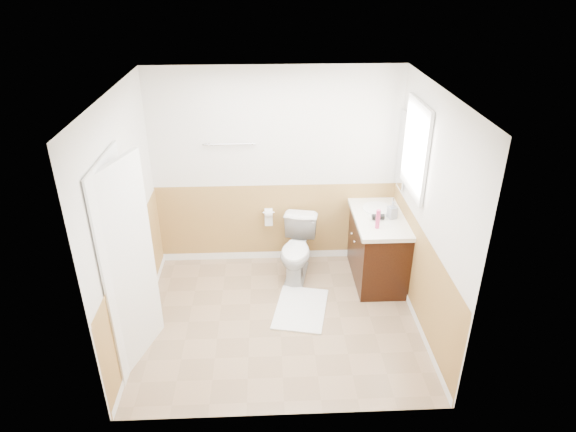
{
  "coord_description": "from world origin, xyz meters",
  "views": [
    {
      "loc": [
        -0.11,
        -4.4,
        3.54
      ],
      "look_at": [
        0.1,
        0.25,
        1.15
      ],
      "focal_mm": 31.31,
      "sensor_mm": 36.0,
      "label": 1
    }
  ],
  "objects_px": {
    "toilet": "(297,250)",
    "lotion_bottle": "(378,219)",
    "soap_dispenser": "(393,210)",
    "bath_mat": "(301,309)",
    "vanity_cabinet": "(377,248)"
  },
  "relations": [
    {
      "from": "toilet",
      "to": "lotion_bottle",
      "type": "xyz_separation_m",
      "value": [
        0.87,
        -0.36,
        0.59
      ]
    },
    {
      "from": "soap_dispenser",
      "to": "toilet",
      "type": "bearing_deg",
      "value": 173.2
    },
    {
      "from": "toilet",
      "to": "lotion_bottle",
      "type": "height_order",
      "value": "lotion_bottle"
    },
    {
      "from": "soap_dispenser",
      "to": "lotion_bottle",
      "type": "bearing_deg",
      "value": -133.32
    },
    {
      "from": "lotion_bottle",
      "to": "soap_dispenser",
      "type": "height_order",
      "value": "lotion_bottle"
    },
    {
      "from": "toilet",
      "to": "bath_mat",
      "type": "xyz_separation_m",
      "value": [
        -0.0,
        -0.7,
        -0.36
      ]
    },
    {
      "from": "vanity_cabinet",
      "to": "soap_dispenser",
      "type": "xyz_separation_m",
      "value": [
        0.12,
        -0.08,
        0.55
      ]
    },
    {
      "from": "toilet",
      "to": "vanity_cabinet",
      "type": "relative_size",
      "value": 0.67
    },
    {
      "from": "bath_mat",
      "to": "lotion_bottle",
      "type": "bearing_deg",
      "value": 21.06
    },
    {
      "from": "toilet",
      "to": "lotion_bottle",
      "type": "bearing_deg",
      "value": -10.58
    },
    {
      "from": "toilet",
      "to": "soap_dispenser",
      "type": "distance_m",
      "value": 1.25
    },
    {
      "from": "soap_dispenser",
      "to": "bath_mat",
      "type": "bearing_deg",
      "value": -152.48
    },
    {
      "from": "vanity_cabinet",
      "to": "lotion_bottle",
      "type": "xyz_separation_m",
      "value": [
        -0.1,
        -0.31,
        0.56
      ]
    },
    {
      "from": "toilet",
      "to": "soap_dispenser",
      "type": "bearing_deg",
      "value": 5.24
    },
    {
      "from": "bath_mat",
      "to": "vanity_cabinet",
      "type": "xyz_separation_m",
      "value": [
        0.97,
        0.65,
        0.39
      ]
    }
  ]
}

